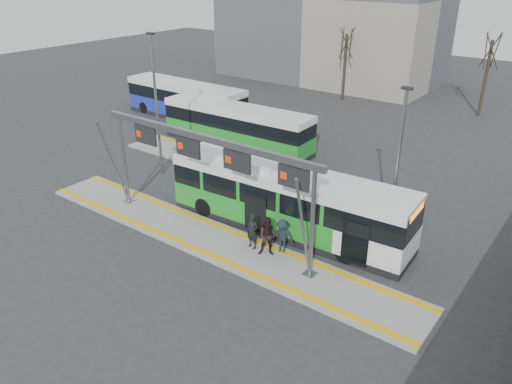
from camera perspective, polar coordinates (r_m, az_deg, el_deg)
ground at (r=24.85m, az=-5.16°, el=-5.60°), size 120.00×120.00×0.00m
platform_main at (r=24.82m, az=-5.17°, el=-5.45°), size 22.00×3.00×0.15m
platform_second at (r=32.60m, az=-1.04°, el=2.43°), size 20.00×3.00×0.15m
tactile_main at (r=24.77m, az=-5.18°, el=-5.28°), size 22.00×2.65×0.02m
tactile_second at (r=33.41m, az=0.17°, el=3.17°), size 20.00×0.35×0.02m
gantry at (r=23.36m, az=-5.79°, el=4.03°), size 13.00×1.68×5.20m
hero_bus at (r=25.12m, az=3.57°, el=-1.03°), size 12.88×3.44×3.51m
bg_bus_green at (r=36.93m, az=-2.22°, el=7.49°), size 12.01×2.95×2.98m
bg_bus_blue at (r=44.02m, az=-8.05°, el=10.25°), size 11.85×2.78×3.08m
passenger_a at (r=23.53m, az=-0.41°, el=-4.51°), size 0.67×0.47×1.74m
passenger_b at (r=22.94m, az=1.42°, el=-5.10°), size 1.18×1.12×1.92m
passenger_c at (r=23.23m, az=3.01°, el=-5.07°), size 1.22×0.93×1.67m
tree_left at (r=49.74m, az=10.29°, el=16.34°), size 1.40×1.40×7.08m
tree_mid at (r=47.84m, az=25.25°, el=14.35°), size 1.40×1.40×7.36m
tree_far at (r=62.95m, az=-2.30°, el=19.93°), size 1.40×1.40×9.17m
lamp_west at (r=31.53m, az=-11.33°, el=9.93°), size 0.50×0.25×8.80m
lamp_east at (r=24.15m, az=15.88°, el=3.23°), size 0.50×0.25×7.60m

